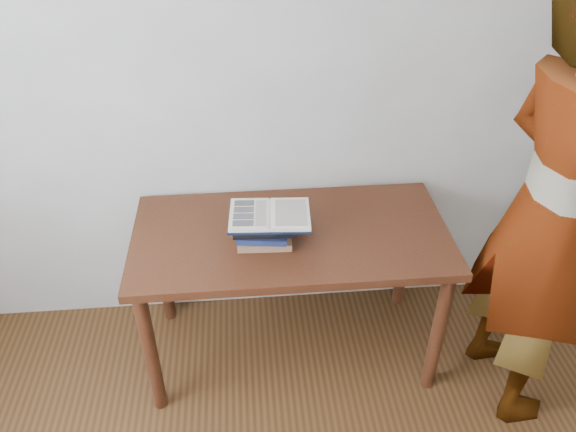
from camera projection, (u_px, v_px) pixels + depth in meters
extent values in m
cube|color=silver|center=(258.00, 70.00, 2.34)|extent=(3.50, 0.04, 2.60)
cube|color=#4A2312|center=(291.00, 236.00, 2.40)|extent=(1.35, 0.67, 0.04)
cylinder|color=#4A2312|center=(150.00, 353.00, 2.34)|extent=(0.06, 0.06, 0.68)
cylinder|color=#4A2312|center=(438.00, 333.00, 2.43)|extent=(0.06, 0.06, 0.68)
cylinder|color=#4A2312|center=(163.00, 266.00, 2.79)|extent=(0.06, 0.06, 0.68)
cylinder|color=#4A2312|center=(405.00, 252.00, 2.88)|extent=(0.06, 0.06, 0.68)
cube|color=#8D6549|center=(265.00, 238.00, 2.33)|extent=(0.23, 0.16, 0.03)
cube|color=#1A254E|center=(263.00, 232.00, 2.31)|extent=(0.22, 0.18, 0.03)
cube|color=black|center=(263.00, 223.00, 2.31)|extent=(0.25, 0.19, 0.03)
cube|color=#A56625|center=(265.00, 217.00, 2.30)|extent=(0.23, 0.17, 0.03)
cube|color=black|center=(270.00, 217.00, 2.26)|extent=(0.34, 0.25, 0.01)
cube|color=beige|center=(249.00, 215.00, 2.25)|extent=(0.17, 0.23, 0.01)
cube|color=beige|center=(290.00, 214.00, 2.25)|extent=(0.17, 0.23, 0.01)
cylinder|color=beige|center=(270.00, 215.00, 2.25)|extent=(0.03, 0.22, 0.01)
cube|color=black|center=(244.00, 203.00, 2.30)|extent=(0.08, 0.04, 0.00)
cube|color=black|center=(244.00, 210.00, 2.26)|extent=(0.08, 0.04, 0.00)
cube|color=black|center=(243.00, 216.00, 2.23)|extent=(0.08, 0.04, 0.00)
cube|color=black|center=(243.00, 223.00, 2.19)|extent=(0.08, 0.04, 0.00)
cube|color=#BBB7A2|center=(261.00, 213.00, 2.25)|extent=(0.05, 0.18, 0.00)
cube|color=#BBB7A2|center=(291.00, 212.00, 2.25)|extent=(0.14, 0.19, 0.00)
imported|color=tan|center=(550.00, 217.00, 2.11)|extent=(0.52, 0.73, 1.88)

